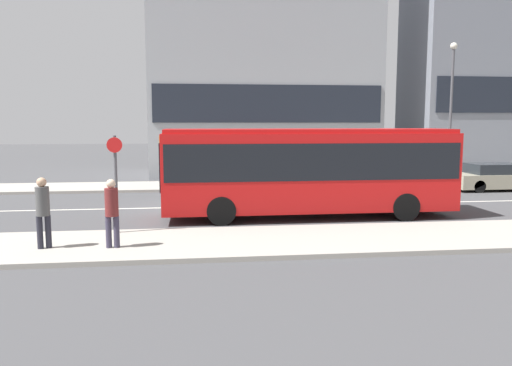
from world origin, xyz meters
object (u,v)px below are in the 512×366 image
at_px(parked_car_0, 496,177).
at_px(pedestrian_down_pavement, 112,209).
at_px(bus_stop_sign, 116,177).
at_px(street_lamp, 451,99).
at_px(pedestrian_near_stop, 43,208).
at_px(city_bus, 308,166).

height_order(parked_car_0, pedestrian_down_pavement, pedestrian_down_pavement).
height_order(bus_stop_sign, street_lamp, street_lamp).
bearing_deg(parked_car_0, bus_stop_sign, -154.41).
bearing_deg(pedestrian_down_pavement, parked_car_0, -149.17).
xyz_separation_m(bus_stop_sign, street_lamp, (15.63, 10.13, 2.77)).
bearing_deg(bus_stop_sign, pedestrian_down_pavement, -85.12).
relative_size(pedestrian_near_stop, pedestrian_down_pavement, 1.03).
bearing_deg(street_lamp, parked_car_0, -51.43).
bearing_deg(bus_stop_sign, city_bus, 21.20).
height_order(parked_car_0, street_lamp, street_lamp).
bearing_deg(city_bus, pedestrian_down_pavement, -149.72).
bearing_deg(pedestrian_down_pavement, street_lamp, -142.03).
distance_m(pedestrian_near_stop, street_lamp, 21.14).
bearing_deg(pedestrian_near_stop, bus_stop_sign, -151.79).
height_order(pedestrian_near_stop, pedestrian_down_pavement, pedestrian_near_stop).
height_order(pedestrian_down_pavement, bus_stop_sign, bus_stop_sign).
distance_m(city_bus, street_lamp, 12.44).
relative_size(bus_stop_sign, street_lamp, 0.39).
bearing_deg(pedestrian_near_stop, parked_car_0, -170.28).
height_order(parked_car_0, pedestrian_near_stop, pedestrian_near_stop).
bearing_deg(pedestrian_near_stop, street_lamp, -163.66).
height_order(city_bus, pedestrian_down_pavement, city_bus).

